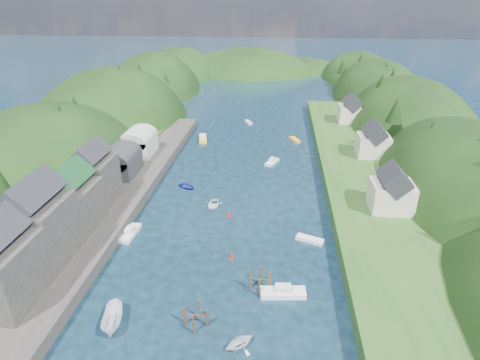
# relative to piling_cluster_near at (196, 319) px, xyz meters

# --- Properties ---
(ground) EXTENTS (600.00, 600.00, 0.00)m
(ground) POSITION_rel_piling_cluster_near_xyz_m (2.00, 55.90, -1.06)
(ground) COLOR black
(ground) RESTS_ON ground
(hillside_left) EXTENTS (44.00, 245.56, 52.00)m
(hillside_left) POSITION_rel_piling_cluster_near_xyz_m (-43.00, 80.90, -9.09)
(hillside_left) COLOR black
(hillside_left) RESTS_ON ground
(hillside_right) EXTENTS (36.00, 245.56, 48.00)m
(hillside_right) POSITION_rel_piling_cluster_near_xyz_m (47.00, 80.90, -8.47)
(hillside_right) COLOR black
(hillside_right) RESTS_ON ground
(far_hills) EXTENTS (103.00, 68.00, 44.00)m
(far_hills) POSITION_rel_piling_cluster_near_xyz_m (3.21, 179.91, -11.86)
(far_hills) COLOR black
(far_hills) RESTS_ON ground
(hill_trees) EXTENTS (93.11, 148.83, 12.44)m
(hill_trees) POSITION_rel_piling_cluster_near_xyz_m (3.52, 70.71, 10.06)
(hill_trees) COLOR black
(hill_trees) RESTS_ON ground
(quay_left) EXTENTS (12.00, 110.00, 2.00)m
(quay_left) POSITION_rel_piling_cluster_near_xyz_m (-22.00, 25.90, -0.06)
(quay_left) COLOR #2D2B28
(quay_left) RESTS_ON ground
(terrace_left_grass) EXTENTS (12.00, 110.00, 2.50)m
(terrace_left_grass) POSITION_rel_piling_cluster_near_xyz_m (-29.00, 25.90, 0.19)
(terrace_left_grass) COLOR #234719
(terrace_left_grass) RESTS_ON ground
(quayside_buildings) EXTENTS (8.00, 35.84, 12.90)m
(quayside_buildings) POSITION_rel_piling_cluster_near_xyz_m (-24.00, 12.29, 6.03)
(quayside_buildings) COLOR #2D2B28
(quayside_buildings) RESTS_ON quay_left
(boat_sheds) EXTENTS (7.00, 21.00, 7.50)m
(boat_sheds) POSITION_rel_piling_cluster_near_xyz_m (-24.00, 44.90, 4.22)
(boat_sheds) COLOR #2D2D30
(boat_sheds) RESTS_ON quay_left
(terrace_right) EXTENTS (16.00, 120.00, 2.40)m
(terrace_right) POSITION_rel_piling_cluster_near_xyz_m (27.00, 45.90, 0.14)
(terrace_right) COLOR #234719
(terrace_right) RESTS_ON ground
(right_bank_cottages) EXTENTS (9.00, 59.24, 8.41)m
(right_bank_cottages) POSITION_rel_piling_cluster_near_xyz_m (30.00, 54.24, 4.79)
(right_bank_cottages) COLOR beige
(right_bank_cottages) RESTS_ON terrace_right
(piling_cluster_near) EXTENTS (3.22, 3.01, 3.25)m
(piling_cluster_near) POSITION_rel_piling_cluster_near_xyz_m (0.00, 0.00, 0.00)
(piling_cluster_near) COLOR #382314
(piling_cluster_near) RESTS_ON ground
(piling_cluster_far) EXTENTS (3.10, 2.90, 3.55)m
(piling_cluster_far) POSITION_rel_piling_cluster_near_xyz_m (7.35, 7.27, 0.15)
(piling_cluster_far) COLOR #382314
(piling_cluster_far) RESTS_ON ground
(channel_buoy_near) EXTENTS (0.70, 0.70, 1.10)m
(channel_buoy_near) POSITION_rel_piling_cluster_near_xyz_m (2.65, 14.10, -0.58)
(channel_buoy_near) COLOR #B3170E
(channel_buoy_near) RESTS_ON ground
(channel_buoy_far) EXTENTS (0.70, 0.70, 1.10)m
(channel_buoy_far) POSITION_rel_piling_cluster_near_xyz_m (0.69, 26.64, -0.58)
(channel_buoy_far) COLOR #B3170E
(channel_buoy_far) RESTS_ON ground
(moored_boats) EXTENTS (33.32, 92.36, 2.27)m
(moored_boats) POSITION_rel_piling_cluster_near_xyz_m (-2.39, 22.00, -0.44)
(moored_boats) COLOR white
(moored_boats) RESTS_ON ground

